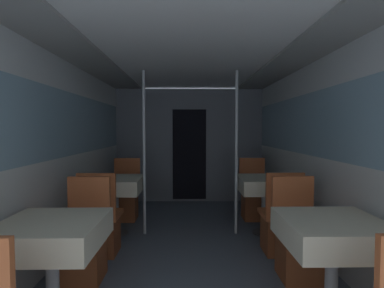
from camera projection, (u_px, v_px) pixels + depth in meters
wall_left at (61, 153)px, 3.27m from camera, size 0.05×6.55×2.15m
wall_right at (319, 152)px, 3.31m from camera, size 0.05×6.55×2.15m
ceiling_panel at (191, 55)px, 3.24m from camera, size 2.84×6.55×0.07m
bulkhead_far at (189, 146)px, 5.76m from camera, size 2.78×0.09×2.15m
dining_table_left_0 at (52, 236)px, 2.10m from camera, size 0.69×0.69×0.75m
chair_left_far_0 at (84, 248)px, 2.76m from camera, size 0.40×0.40×0.93m
dining_table_left_1 at (115, 186)px, 3.94m from camera, size 0.69×0.69×0.75m
chair_left_near_1 at (101, 228)px, 3.31m from camera, size 0.40×0.40×0.93m
chair_left_far_1 at (126, 200)px, 4.61m from camera, size 0.40×0.40×0.93m
support_pole_left_1 at (144, 153)px, 3.92m from camera, size 0.04×0.04×2.15m
dining_table_right_0 at (332, 235)px, 2.13m from camera, size 0.69×0.69×0.75m
chair_right_far_0 at (298, 247)px, 2.79m from camera, size 0.40×0.40×0.93m
dining_table_right_1 at (265, 186)px, 3.97m from camera, size 0.69×0.69×0.75m
chair_right_near_1 at (280, 227)px, 3.34m from camera, size 0.40×0.40×0.93m
chair_right_far_1 at (254, 200)px, 4.64m from camera, size 0.40×0.40×0.93m
support_pole_right_1 at (236, 153)px, 3.94m from camera, size 0.04×0.04×2.15m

